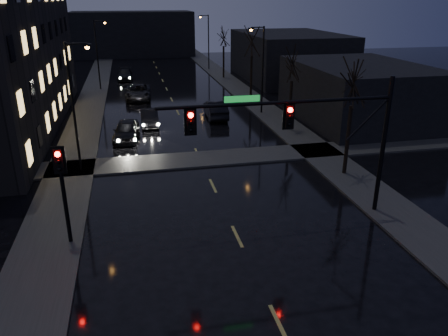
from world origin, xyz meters
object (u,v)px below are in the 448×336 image
oncoming_car_b (149,118)px  oncoming_car_c (138,92)px  oncoming_car_a (126,130)px  lead_car (216,109)px  oncoming_car_d (125,75)px

oncoming_car_b → oncoming_car_c: bearing=93.6°
oncoming_car_b → oncoming_car_c: 10.90m
oncoming_car_a → oncoming_car_b: 4.31m
oncoming_car_a → oncoming_car_c: 14.78m
oncoming_car_a → lead_car: 9.56m
oncoming_car_c → oncoming_car_d: bearing=99.4°
oncoming_car_c → oncoming_car_d: (-1.37, 12.47, -0.07)m
oncoming_car_a → oncoming_car_b: oncoming_car_a is taller
oncoming_car_c → lead_car: size_ratio=1.16×
oncoming_car_a → lead_car: size_ratio=0.92×
oncoming_car_b → oncoming_car_d: bearing=95.2°
oncoming_car_c → oncoming_car_d: 12.55m
oncoming_car_a → lead_car: (8.08, 5.11, 0.04)m
oncoming_car_c → lead_car: bearing=-52.0°
oncoming_car_c → oncoming_car_d: size_ratio=1.15×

